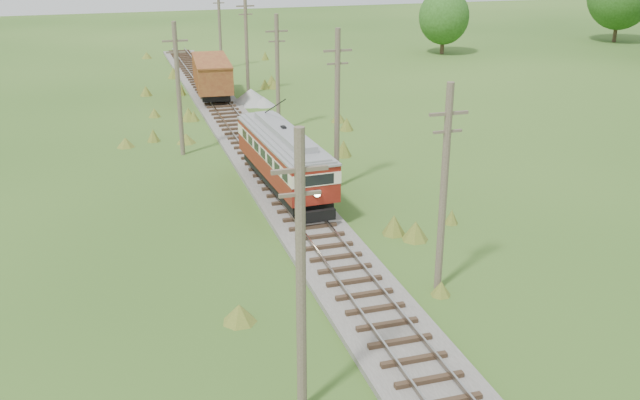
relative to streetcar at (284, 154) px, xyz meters
name	(u,v)px	position (x,y,z in m)	size (l,w,h in m)	color
railbed_main	(270,173)	(0.00, 3.47, -2.20)	(3.60, 96.00, 0.57)	#605B54
streetcar	(284,154)	(0.00, 0.00, 0.00)	(3.05, 11.07, 5.02)	black
gondola	(212,75)	(0.00, 25.10, -0.24)	(3.58, 9.08, 2.95)	black
gravel_pile	(253,97)	(2.97, 22.39, -1.79)	(3.56, 3.78, 1.30)	gray
utility_pole_r_2	(444,188)	(3.30, -12.53, 2.03)	(1.60, 0.30, 8.60)	brown
utility_pole_r_3	(337,108)	(3.20, 0.47, 2.23)	(1.60, 0.30, 9.00)	brown
utility_pole_r_4	(278,72)	(3.00, 13.47, 1.93)	(1.60, 0.30, 8.40)	brown
utility_pole_r_5	(247,43)	(3.40, 26.47, 2.18)	(1.60, 0.30, 8.90)	brown
utility_pole_r_6	(220,26)	(3.20, 39.47, 2.08)	(1.60, 0.30, 8.70)	brown
utility_pole_l_a	(301,275)	(-4.20, -18.53, 2.23)	(1.60, 0.30, 9.00)	brown
utility_pole_l_b	(178,88)	(-4.50, 9.47, 2.03)	(1.60, 0.30, 8.60)	brown
tree_mid_b	(444,17)	(30.00, 41.47, 1.93)	(5.88, 5.88, 7.57)	#38281C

